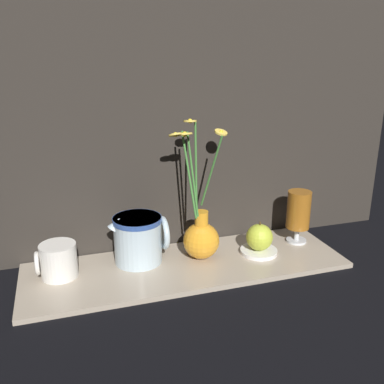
{
  "coord_description": "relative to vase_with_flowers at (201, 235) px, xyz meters",
  "views": [
    {
      "loc": [
        -0.27,
        -0.9,
        0.51
      ],
      "look_at": [
        0.01,
        0.0,
        0.2
      ],
      "focal_mm": 40.0,
      "sensor_mm": 36.0,
      "label": 1
    }
  ],
  "objects": [
    {
      "name": "ground_plane",
      "position": [
        -0.04,
        -0.02,
        -0.07
      ],
      "size": [
        6.0,
        6.0,
        0.0
      ],
      "primitive_type": "plane",
      "color": "black"
    },
    {
      "name": "shelf",
      "position": [
        -0.04,
        -0.02,
        -0.07
      ],
      "size": [
        0.78,
        0.24,
        0.01
      ],
      "color": "tan",
      "rests_on": "ground_plane"
    },
    {
      "name": "backdrop_wall",
      "position": [
        -0.04,
        0.11,
        0.48
      ],
      "size": [
        1.28,
        0.02,
        1.1
      ],
      "color": "#2D2823",
      "rests_on": "ground_plane"
    },
    {
      "name": "vase_with_flowers",
      "position": [
        0.0,
        0.0,
        0.0
      ],
      "size": [
        0.16,
        0.1,
        0.35
      ],
      "color": "orange",
      "rests_on": "shelf"
    },
    {
      "name": "yellow_mug",
      "position": [
        -0.34,
        0.01,
        -0.02
      ],
      "size": [
        0.09,
        0.08,
        0.08
      ],
      "color": "silver",
      "rests_on": "shelf"
    },
    {
      "name": "ceramic_pitcher",
      "position": [
        -0.15,
        0.03,
        0.0
      ],
      "size": [
        0.14,
        0.12,
        0.13
      ],
      "color": "silver",
      "rests_on": "shelf"
    },
    {
      "name": "tea_glass",
      "position": [
        0.28,
        0.01,
        0.03
      ],
      "size": [
        0.06,
        0.06,
        0.14
      ],
      "color": "silver",
      "rests_on": "shelf"
    },
    {
      "name": "saucer_plate",
      "position": [
        0.15,
        -0.02,
        -0.06
      ],
      "size": [
        0.1,
        0.1,
        0.01
      ],
      "color": "white",
      "rests_on": "shelf"
    },
    {
      "name": "orange_fruit",
      "position": [
        0.15,
        -0.02,
        -0.02
      ],
      "size": [
        0.07,
        0.07,
        0.08
      ],
      "color": "#B7C638",
      "rests_on": "saucer_plate"
    }
  ]
}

